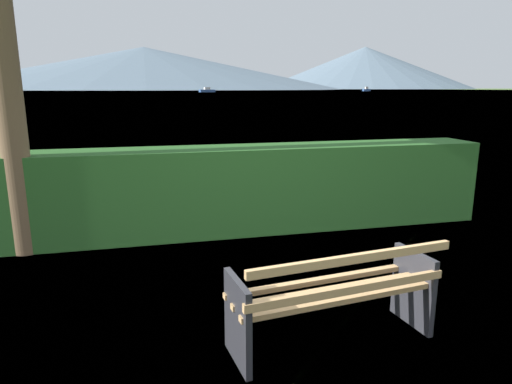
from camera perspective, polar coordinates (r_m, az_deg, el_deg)
ground_plane at (r=3.99m, az=9.27°, el=-17.98°), size 1400.00×1400.00×0.00m
water_surface at (r=309.56m, az=-13.70°, el=12.37°), size 620.00×620.00×0.00m
park_bench at (r=3.75m, az=9.98°, el=-12.80°), size 1.76×0.78×0.87m
hedge_row at (r=6.54m, az=-1.04°, el=0.41°), size 7.08×0.78×1.22m
fishing_boat_near at (r=201.11m, az=-6.22°, el=12.67°), size 7.26×4.12×2.11m
tender_far at (r=263.09m, az=13.81°, el=12.48°), size 4.72×2.47×2.45m
distant_hills at (r=555.87m, az=-16.19°, el=15.24°), size 903.04×437.89×64.78m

